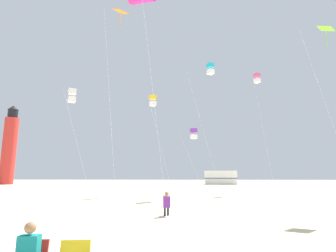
{
  "coord_description": "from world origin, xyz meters",
  "views": [
    {
      "loc": [
        2.47,
        -7.95,
        1.96
      ],
      "look_at": [
        1.53,
        11.79,
        5.53
      ],
      "focal_mm": 29.01,
      "sensor_mm": 36.0,
      "label": 1
    }
  ],
  "objects_px": {
    "kite_box_violet": "(194,134)",
    "kite_flyer_standing": "(167,203)",
    "kite_box_white": "(72,96)",
    "kite_diamond_lime": "(326,35)",
    "kite_diamond_orange": "(120,20)",
    "kite_box_cyan": "(210,69)",
    "lighthouse_distant": "(9,147)",
    "rv_van_white": "(221,178)",
    "kite_box_gold": "(153,101)",
    "kite_box_rainbow": "(257,78)"
  },
  "relations": [
    {
      "from": "kite_box_rainbow",
      "to": "kite_diamond_orange",
      "type": "bearing_deg",
      "value": -132.0
    },
    {
      "from": "kite_diamond_lime",
      "to": "lighthouse_distant",
      "type": "height_order",
      "value": "lighthouse_distant"
    },
    {
      "from": "kite_flyer_standing",
      "to": "kite_box_white",
      "type": "bearing_deg",
      "value": -49.47
    },
    {
      "from": "kite_box_violet",
      "to": "kite_box_rainbow",
      "type": "height_order",
      "value": "kite_box_rainbow"
    },
    {
      "from": "kite_box_gold",
      "to": "kite_diamond_lime",
      "type": "distance_m",
      "value": 16.83
    },
    {
      "from": "kite_box_violet",
      "to": "kite_diamond_lime",
      "type": "distance_m",
      "value": 16.43
    },
    {
      "from": "kite_flyer_standing",
      "to": "kite_box_rainbow",
      "type": "distance_m",
      "value": 24.32
    },
    {
      "from": "kite_box_white",
      "to": "kite_diamond_lime",
      "type": "distance_m",
      "value": 19.26
    },
    {
      "from": "kite_box_cyan",
      "to": "kite_diamond_lime",
      "type": "relative_size",
      "value": 1.17
    },
    {
      "from": "kite_box_rainbow",
      "to": "rv_van_white",
      "type": "distance_m",
      "value": 28.03
    },
    {
      "from": "kite_diamond_orange",
      "to": "kite_box_white",
      "type": "distance_m",
      "value": 7.97
    },
    {
      "from": "kite_box_gold",
      "to": "kite_box_rainbow",
      "type": "relative_size",
      "value": 0.74
    },
    {
      "from": "lighthouse_distant",
      "to": "kite_box_cyan",
      "type": "bearing_deg",
      "value": -36.29
    },
    {
      "from": "kite_diamond_orange",
      "to": "kite_box_white",
      "type": "bearing_deg",
      "value": 136.1
    },
    {
      "from": "kite_box_gold",
      "to": "kite_box_violet",
      "type": "bearing_deg",
      "value": 27.52
    },
    {
      "from": "kite_flyer_standing",
      "to": "kite_box_cyan",
      "type": "relative_size",
      "value": 0.09
    },
    {
      "from": "kite_box_white",
      "to": "kite_diamond_lime",
      "type": "bearing_deg",
      "value": -16.0
    },
    {
      "from": "lighthouse_distant",
      "to": "rv_van_white",
      "type": "bearing_deg",
      "value": 1.81
    },
    {
      "from": "kite_flyer_standing",
      "to": "rv_van_white",
      "type": "height_order",
      "value": "rv_van_white"
    },
    {
      "from": "kite_box_cyan",
      "to": "lighthouse_distant",
      "type": "xyz_separation_m",
      "value": [
        -39.39,
        28.92,
        -4.86
      ]
    },
    {
      "from": "lighthouse_distant",
      "to": "kite_flyer_standing",
      "type": "bearing_deg",
      "value": -49.74
    },
    {
      "from": "kite_box_rainbow",
      "to": "rv_van_white",
      "type": "bearing_deg",
      "value": 92.7
    },
    {
      "from": "kite_diamond_orange",
      "to": "kite_box_gold",
      "type": "bearing_deg",
      "value": 83.98
    },
    {
      "from": "kite_diamond_orange",
      "to": "kite_diamond_lime",
      "type": "relative_size",
      "value": 1.17
    },
    {
      "from": "kite_box_gold",
      "to": "kite_box_white",
      "type": "bearing_deg",
      "value": -134.58
    },
    {
      "from": "kite_diamond_orange",
      "to": "rv_van_white",
      "type": "distance_m",
      "value": 43.38
    },
    {
      "from": "kite_box_gold",
      "to": "kite_box_violet",
      "type": "xyz_separation_m",
      "value": [
        4.4,
        2.29,
        -3.25
      ]
    },
    {
      "from": "kite_box_gold",
      "to": "kite_box_cyan",
      "type": "bearing_deg",
      "value": -11.92
    },
    {
      "from": "kite_diamond_orange",
      "to": "rv_van_white",
      "type": "bearing_deg",
      "value": 73.11
    },
    {
      "from": "kite_box_cyan",
      "to": "kite_box_violet",
      "type": "bearing_deg",
      "value": 114.94
    },
    {
      "from": "kite_box_cyan",
      "to": "kite_diamond_lime",
      "type": "xyz_separation_m",
      "value": [
        6.14,
        -10.27,
        -2.04
      ]
    },
    {
      "from": "kite_box_white",
      "to": "kite_box_cyan",
      "type": "xyz_separation_m",
      "value": [
        12.25,
        4.99,
        4.17
      ]
    },
    {
      "from": "kite_diamond_orange",
      "to": "kite_box_white",
      "type": "height_order",
      "value": "kite_diamond_orange"
    },
    {
      "from": "kite_flyer_standing",
      "to": "lighthouse_distant",
      "type": "bearing_deg",
      "value": -55.44
    },
    {
      "from": "kite_box_violet",
      "to": "kite_flyer_standing",
      "type": "bearing_deg",
      "value": -97.41
    },
    {
      "from": "kite_diamond_orange",
      "to": "kite_diamond_lime",
      "type": "xyz_separation_m",
      "value": [
        13.38,
        -0.45,
        -1.75
      ]
    },
    {
      "from": "kite_box_rainbow",
      "to": "lighthouse_distant",
      "type": "xyz_separation_m",
      "value": [
        -45.53,
        23.88,
        -5.59
      ]
    },
    {
      "from": "kite_box_rainbow",
      "to": "lighthouse_distant",
      "type": "relative_size",
      "value": 0.84
    },
    {
      "from": "kite_box_gold",
      "to": "kite_diamond_lime",
      "type": "relative_size",
      "value": 0.91
    },
    {
      "from": "kite_box_violet",
      "to": "kite_box_cyan",
      "type": "height_order",
      "value": "kite_box_cyan"
    },
    {
      "from": "kite_box_rainbow",
      "to": "kite_box_cyan",
      "type": "distance_m",
      "value": 7.98
    },
    {
      "from": "kite_box_violet",
      "to": "kite_box_white",
      "type": "relative_size",
      "value": 0.78
    },
    {
      "from": "kite_box_white",
      "to": "kite_diamond_lime",
      "type": "height_order",
      "value": "kite_diamond_lime"
    },
    {
      "from": "kite_box_cyan",
      "to": "rv_van_white",
      "type": "distance_m",
      "value": 32.74
    },
    {
      "from": "kite_box_gold",
      "to": "kite_box_white",
      "type": "height_order",
      "value": "kite_box_gold"
    },
    {
      "from": "kite_box_rainbow",
      "to": "rv_van_white",
      "type": "xyz_separation_m",
      "value": [
        -1.19,
        25.28,
        -12.04
      ]
    },
    {
      "from": "kite_box_gold",
      "to": "rv_van_white",
      "type": "bearing_deg",
      "value": 69.22
    },
    {
      "from": "kite_flyer_standing",
      "to": "kite_box_gold",
      "type": "xyz_separation_m",
      "value": [
        -2.24,
        14.35,
        9.15
      ]
    },
    {
      "from": "lighthouse_distant",
      "to": "rv_van_white",
      "type": "distance_m",
      "value": 44.83
    },
    {
      "from": "kite_box_white",
      "to": "lighthouse_distant",
      "type": "xyz_separation_m",
      "value": [
        -27.13,
        33.91,
        -0.7
      ]
    }
  ]
}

